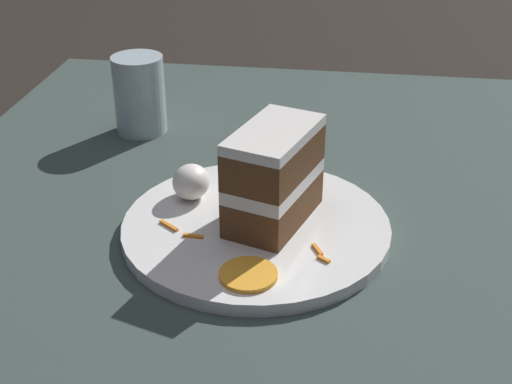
# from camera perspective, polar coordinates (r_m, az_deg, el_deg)

# --- Properties ---
(ground_plane) EXTENTS (6.00, 6.00, 0.00)m
(ground_plane) POSITION_cam_1_polar(r_m,az_deg,el_deg) (0.75, 3.53, -5.84)
(ground_plane) COLOR black
(ground_plane) RESTS_ON ground
(dining_table) EXTENTS (1.11, 0.93, 0.02)m
(dining_table) POSITION_cam_1_polar(r_m,az_deg,el_deg) (0.75, 3.55, -5.19)
(dining_table) COLOR #384742
(dining_table) RESTS_ON ground
(plate) EXTENTS (0.29, 0.29, 0.01)m
(plate) POSITION_cam_1_polar(r_m,az_deg,el_deg) (0.76, -0.00, -2.87)
(plate) COLOR white
(plate) RESTS_ON dining_table
(cake_slice) EXTENTS (0.13, 0.10, 0.10)m
(cake_slice) POSITION_cam_1_polar(r_m,az_deg,el_deg) (0.74, 1.44, 1.33)
(cake_slice) COLOR brown
(cake_slice) RESTS_ON plate
(cream_dollop) EXTENTS (0.05, 0.04, 0.04)m
(cream_dollop) POSITION_cam_1_polar(r_m,az_deg,el_deg) (0.80, -5.21, 0.82)
(cream_dollop) COLOR white
(cream_dollop) RESTS_ON plate
(orange_garnish) EXTENTS (0.06, 0.06, 0.00)m
(orange_garnish) POSITION_cam_1_polar(r_m,az_deg,el_deg) (0.68, -0.62, -6.61)
(orange_garnish) COLOR orange
(orange_garnish) RESTS_ON plate
(carrot_shreds_scatter) EXTENTS (0.17, 0.18, 0.00)m
(carrot_shreds_scatter) POSITION_cam_1_polar(r_m,az_deg,el_deg) (0.75, -0.51, -2.83)
(carrot_shreds_scatter) COLOR orange
(carrot_shreds_scatter) RESTS_ON plate
(drinking_glass) EXTENTS (0.07, 0.07, 0.11)m
(drinking_glass) POSITION_cam_1_polar(r_m,az_deg,el_deg) (1.00, -9.27, 7.31)
(drinking_glass) COLOR silver
(drinking_glass) RESTS_ON dining_table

